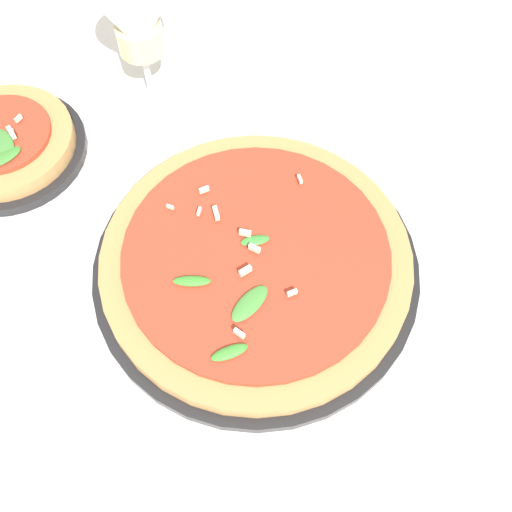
# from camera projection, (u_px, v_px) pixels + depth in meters

# --- Properties ---
(ground_plane) EXTENTS (6.00, 6.00, 0.00)m
(ground_plane) POSITION_uv_depth(u_px,v_px,m) (218.00, 279.00, 0.60)
(ground_plane) COLOR silver
(pizza_arugula_main) EXTENTS (0.32, 0.32, 0.05)m
(pizza_arugula_main) POSITION_uv_depth(u_px,v_px,m) (256.00, 263.00, 0.59)
(pizza_arugula_main) COLOR black
(pizza_arugula_main) RESTS_ON ground_plane
(pizza_personal_side) EXTENTS (0.17, 0.17, 0.05)m
(pizza_personal_side) POSITION_uv_depth(u_px,v_px,m) (6.00, 144.00, 0.66)
(pizza_personal_side) COLOR black
(pizza_personal_side) RESTS_ON ground_plane
(wine_glass) EXTENTS (0.09, 0.09, 0.16)m
(wine_glass) POSITION_uv_depth(u_px,v_px,m) (137.00, 23.00, 0.62)
(wine_glass) COLOR white
(wine_glass) RESTS_ON ground_plane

